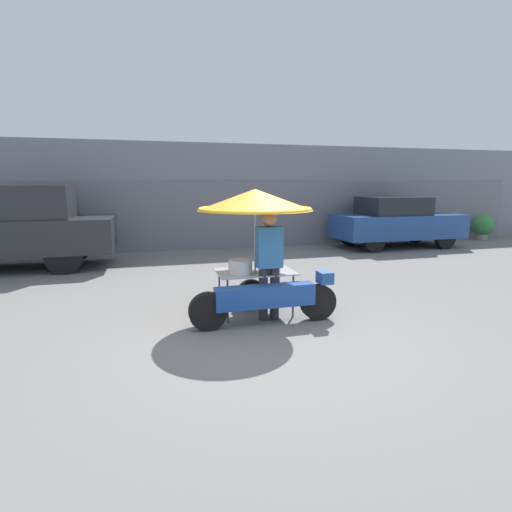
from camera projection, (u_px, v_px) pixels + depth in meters
The scene contains 7 objects.
ground_plane at pixel (263, 331), 5.64m from camera, with size 36.00×36.00×0.00m, color slate.
shopfront_building at pixel (192, 196), 13.41m from camera, with size 28.00×2.06×3.32m.
vendor_motorcycle_cart at pixel (257, 220), 6.10m from camera, with size 2.24×1.78×1.97m.
vendor_person at pixel (269, 260), 5.98m from camera, with size 0.38×0.22×1.65m.
parked_car at pixel (396, 222), 13.02m from camera, with size 4.15×1.74×1.65m.
pickup_truck at pixel (1, 230), 9.45m from camera, with size 5.36×1.84×2.02m.
potted_plant at pixel (483, 226), 14.88m from camera, with size 0.79×0.79×0.94m.
Camera 1 is at (-1.53, -5.14, 2.04)m, focal length 28.00 mm.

